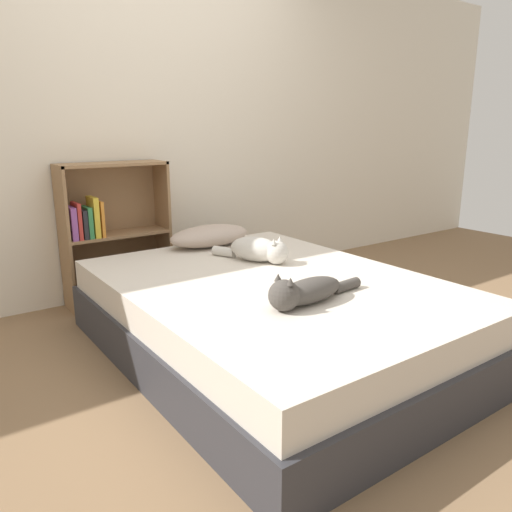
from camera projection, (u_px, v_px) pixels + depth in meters
ground_plane at (272, 352)px, 2.77m from camera, size 8.00×8.00×0.00m
wall_back at (150, 121)px, 3.61m from camera, size 8.00×0.06×2.50m
bed at (273, 317)px, 2.72m from camera, size 1.54×2.09×0.42m
pillow at (210, 236)px, 3.40m from camera, size 0.58×0.29×0.14m
cat_light at (259, 250)px, 3.01m from camera, size 0.30×0.49×0.16m
cat_dark at (304, 292)px, 2.29m from camera, size 0.59×0.18×0.16m
bookshelf at (110, 231)px, 3.47m from camera, size 0.72×0.26×0.98m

